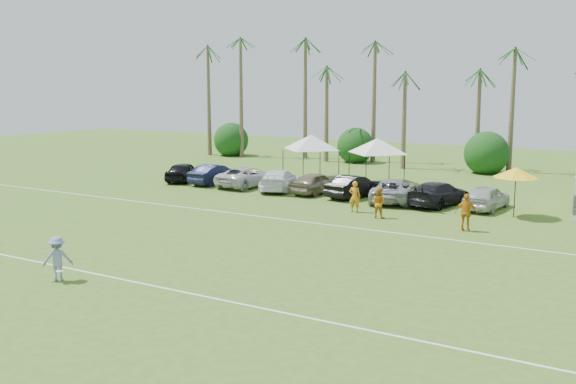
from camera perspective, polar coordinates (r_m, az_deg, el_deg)
The scene contains 29 objects.
ground at distance 24.00m, azimuth -20.42°, elevation -8.01°, with size 120.00×120.00×0.00m, color #3F641E.
field_lines at distance 29.47m, azimuth -8.32°, elevation -4.27°, with size 80.00×12.10×0.01m.
palm_tree_0 at distance 65.82m, azimuth -7.16°, elevation 9.89°, with size 2.40×2.40×8.90m.
palm_tree_1 at distance 62.92m, azimuth -3.50°, elevation 10.76°, with size 2.40×2.40×9.90m.
palm_tree_2 at distance 60.31m, azimuth 0.53°, elevation 11.65°, with size 2.40×2.40×10.90m.
palm_tree_3 at distance 58.47m, azimuth 4.02°, elevation 12.53°, with size 2.40×2.40×11.90m.
palm_tree_4 at distance 56.72m, azimuth 7.66°, elevation 9.95°, with size 2.40×2.40×8.90m.
palm_tree_5 at distance 55.31m, azimuth 11.57°, elevation 10.76°, with size 2.40×2.40×9.90m.
palm_tree_6 at distance 54.17m, azimuth 15.69°, elevation 11.54°, with size 2.40×2.40×10.90m.
palm_tree_7 at distance 53.32m, azimuth 19.98°, elevation 12.28°, with size 2.40×2.40×11.90m.
bush_tree_0 at distance 65.07m, azimuth -4.41°, elevation 4.93°, with size 4.00×4.00×4.00m.
bush_tree_1 at distance 58.66m, azimuth 6.11°, elevation 4.41°, with size 4.00×4.00×4.00m.
bush_tree_2 at distance 54.86m, azimuth 17.63°, elevation 3.66°, with size 4.00×4.00×4.00m.
sideline_player_a at distance 35.61m, azimuth 5.96°, elevation -0.41°, with size 0.63×0.42×1.74m, color orange.
sideline_player_b at distance 34.22m, azimuth 8.04°, elevation -0.97°, with size 0.78×0.61×1.61m, color orange.
sideline_player_c at distance 31.99m, azimuth 15.57°, elevation -1.77°, with size 1.07×0.44×1.82m, color orange.
canopy_tent_left at distance 48.00m, azimuth 2.10°, elevation 5.12°, with size 4.75×4.75×3.85m.
canopy_tent_right at distance 46.19m, azimuth 7.98°, elevation 4.75°, with size 4.62×4.62×3.74m.
market_umbrella at distance 35.89m, azimuth 19.62°, elevation 1.63°, with size 2.40×2.40×2.67m.
frisbee_player at distance 24.59m, azimuth -19.80°, elevation -5.59°, with size 1.17×1.17×1.62m.
parked_car_0 at distance 47.36m, azimuth -9.26°, elevation 1.78°, with size 1.66×4.12×1.41m, color black.
parked_car_1 at distance 45.82m, azimuth -6.52°, elevation 1.59°, with size 1.49×4.27×1.41m, color black.
parked_car_2 at distance 44.38m, azimuth -3.61°, elevation 1.37°, with size 2.33×5.06×1.41m, color silver.
parked_car_3 at distance 42.73m, azimuth -0.77°, elevation 1.08°, with size 1.97×4.84×1.41m, color white.
parked_car_4 at distance 41.52m, azimuth 2.51°, elevation 0.82°, with size 1.66×4.12×1.41m, color #7D6D57.
parked_car_5 at distance 40.28m, azimuth 5.87°, elevation 0.51°, with size 1.49×4.27×1.41m, color black.
parked_car_6 at distance 39.11m, azimuth 9.38°, elevation 0.16°, with size 2.33×5.06×1.41m, color #929599.
parked_car_7 at distance 38.39m, azimuth 13.24°, elevation -0.14°, with size 1.97×4.84×1.41m, color black.
parked_car_8 at distance 37.88m, azimuth 17.23°, elevation -0.45°, with size 1.66×4.12×1.41m, color #B4B4B4.
Camera 1 is at (17.97, -14.29, 6.99)m, focal length 40.00 mm.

